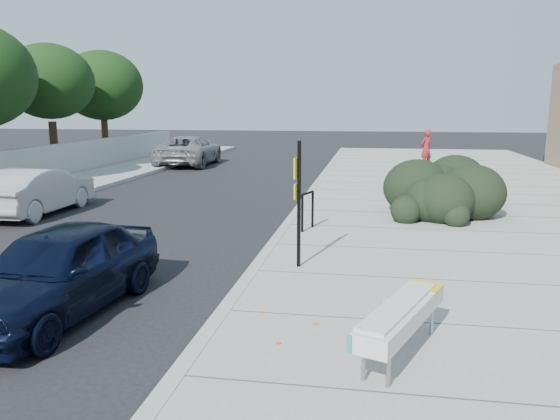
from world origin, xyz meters
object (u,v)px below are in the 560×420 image
at_px(bike_rack, 308,207).
at_px(suv_silver, 189,151).
at_px(sign_post, 298,196).
at_px(wagon_silver, 38,191).
at_px(bench, 402,315).
at_px(pedestrian, 426,149).
at_px(sedan_navy, 58,270).

distance_m(bike_rack, suv_silver, 17.02).
distance_m(sign_post, suv_silver, 19.89).
relative_size(wagon_silver, suv_silver, 0.74).
bearing_deg(wagon_silver, sign_post, 150.82).
height_order(bench, pedestrian, pedestrian).
distance_m(sign_post, wagon_silver, 9.41).
bearing_deg(bench, bike_rack, 127.81).
xyz_separation_m(bench, wagon_silver, (-9.94, 7.98, 0.02)).
bearing_deg(suv_silver, bike_rack, 115.32).
xyz_separation_m(sign_post, wagon_silver, (-8.22, 4.50, -0.81)).
height_order(bike_rack, sedan_navy, sedan_navy).
bearing_deg(wagon_silver, bike_rack, 169.65).
xyz_separation_m(bench, sign_post, (-1.71, 3.47, 0.83)).
relative_size(bench, wagon_silver, 0.51).
bearing_deg(pedestrian, bench, 42.38).
relative_size(sign_post, wagon_silver, 0.57).
distance_m(bench, pedestrian, 21.01).
bearing_deg(bike_rack, wagon_silver, -171.08).
bearing_deg(pedestrian, sedan_navy, 28.56).
distance_m(bench, suv_silver, 23.75).
distance_m(sign_post, pedestrian, 17.85).
height_order(bike_rack, suv_silver, suv_silver).
xyz_separation_m(bench, bike_rack, (-1.90, 6.58, 0.05)).
distance_m(bike_rack, sign_post, 3.21).
bearing_deg(sedan_navy, bench, -5.51).
relative_size(sign_post, suv_silver, 0.42).
xyz_separation_m(bike_rack, suv_silver, (-8.10, 14.97, 0.07)).
bearing_deg(sign_post, pedestrian, 90.78).
relative_size(bench, pedestrian, 1.15).
height_order(bench, suv_silver, suv_silver).
distance_m(sedan_navy, suv_silver, 21.22).
bearing_deg(sedan_navy, bike_rack, 66.19).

